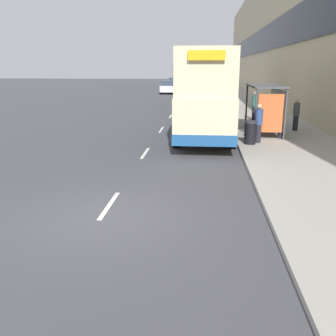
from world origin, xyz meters
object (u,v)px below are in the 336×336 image
car_1 (181,80)px  litter_bin (250,132)px  double_decker_bus_ahead (204,82)px  pedestrian_4 (274,109)px  pedestrian_1 (258,123)px  double_decker_bus_near (205,92)px  car_0 (168,87)px  pedestrian_3 (282,122)px  car_2 (174,83)px  pedestrian_2 (255,106)px  pedestrian_at_shelter (296,114)px  bus_shelter (269,100)px

car_1 → litter_bin: car_1 is taller
double_decker_bus_ahead → pedestrian_4: 11.47m
double_decker_bus_ahead → pedestrian_1: double_decker_bus_ahead is taller
double_decker_bus_near → car_0: 32.17m
car_1 → pedestrian_3: (8.54, -60.48, 0.10)m
double_decker_bus_near → double_decker_bus_ahead: (-0.06, 13.89, -0.00)m
car_2 → pedestrian_4: (9.67, -44.37, 0.18)m
double_decker_bus_near → pedestrian_2: double_decker_bus_near is taller
car_1 → car_2: car_1 is taller
double_decker_bus_near → pedestrian_3: 4.23m
double_decker_bus_near → pedestrian_2: (3.27, 4.96, -1.20)m
car_2 → pedestrian_3: (9.17, -49.18, 0.11)m
pedestrian_2 → litter_bin: 8.10m
pedestrian_at_shelter → pedestrian_2: 4.35m
car_0 → pedestrian_3: size_ratio=2.51×
double_decker_bus_near → pedestrian_1: double_decker_bus_near is taller
pedestrian_2 → car_2: bearing=101.5°
car_2 → pedestrian_2: (8.70, -42.75, 0.24)m
bus_shelter → pedestrian_1: bus_shelter is taller
double_decker_bus_ahead → car_2: (-5.37, 33.82, -1.44)m
bus_shelter → double_decker_bus_ahead: 14.45m
litter_bin → double_decker_bus_near: bearing=124.2°
double_decker_bus_near → pedestrian_1: 3.84m
double_decker_bus_ahead → car_1: bearing=96.0°
car_1 → car_2: size_ratio=1.00×
car_2 → pedestrian_3: bearing=100.6°
car_2 → double_decker_bus_near: bearing=96.5°
pedestrian_3 → pedestrian_at_shelter: bearing=62.8°
double_decker_bus_ahead → car_0: bearing=105.3°
pedestrian_2 → litter_bin: pedestrian_2 is taller
car_0 → pedestrian_2: (8.21, -26.79, 0.23)m
double_decker_bus_ahead → car_2: double_decker_bus_ahead is taller
bus_shelter → pedestrian_2: 5.17m
double_decker_bus_near → pedestrian_2: bearing=56.6°
car_1 → pedestrian_1: bearing=96.7°
bus_shelter → pedestrian_1: size_ratio=2.37×
double_decker_bus_near → pedestrian_3: size_ratio=6.94×
car_0 → double_decker_bus_ahead: bearing=105.3°
bus_shelter → litter_bin: bearing=-112.9°
double_decker_bus_ahead → pedestrian_1: size_ratio=5.99×
car_0 → pedestrian_2: pedestrian_2 is taller
pedestrian_1 → pedestrian_2: (0.80, 7.63, 0.04)m
bus_shelter → double_decker_bus_near: (-3.30, 0.16, 0.41)m
pedestrian_4 → car_0: bearing=107.9°
double_decker_bus_ahead → pedestrian_2: double_decker_bus_ahead is taller
car_1 → pedestrian_3: 61.08m
bus_shelter → car_0: bearing=104.5°
bus_shelter → double_decker_bus_near: 3.33m
car_1 → pedestrian_3: bearing=98.0°
pedestrian_2 → pedestrian_4: (0.97, -1.62, -0.05)m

